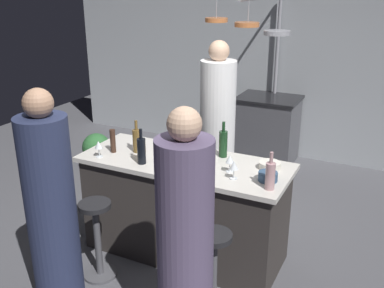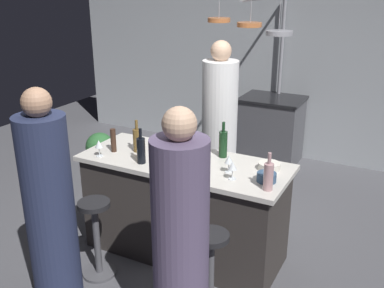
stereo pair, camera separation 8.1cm
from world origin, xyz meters
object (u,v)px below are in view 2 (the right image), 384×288
Objects in this scene: stove_range at (271,130)px; potted_plant at (100,150)px; guest_right at (181,247)px; wine_glass_by_chef at (229,160)px; wine_bottle_rose at (268,176)px; chef at (219,131)px; bar_stool_left at (96,235)px; mixing_bowl_steel at (176,165)px; wine_bottle_dark at (141,150)px; cutting_board at (183,151)px; wine_glass_near_right_guest at (233,167)px; mixing_bowl_ceramic at (269,166)px; wine_bottle_red at (223,144)px; wine_bottle_amber at (137,140)px; guest_left at (50,210)px; wine_glass_near_left_guest at (99,145)px; bar_stool_right at (210,271)px; pepper_mill at (113,140)px; mixing_bowl_blue at (267,177)px.

stove_range is 2.27m from potted_plant.
wine_glass_by_chef is (-0.08, 0.93, 0.23)m from guest_right.
guest_right is at bearing -110.91° from wine_bottle_rose.
guest_right is (0.66, -2.06, -0.04)m from chef.
mixing_bowl_steel is at bearing 38.90° from bar_stool_left.
cutting_board is at bearing 63.87° from wine_bottle_dark.
wine_glass_near_right_guest is at bearing 170.69° from wine_bottle_rose.
mixing_bowl_ceramic reaches higher than potted_plant.
chef is at bearing 115.81° from wine_bottle_red.
wine_bottle_rose is at bearing -9.31° from wine_glass_near_right_guest.
wine_bottle_amber is at bearing -172.89° from mixing_bowl_ceramic.
chef is 1.05× the size of guest_left.
guest_right is 1.06m from guest_left.
wine_glass_near_left_guest is 1.45m from mixing_bowl_ceramic.
wine_bottle_dark is 0.74m from wine_glass_by_chef.
bar_stool_right is 0.40× the size of guest_left.
wine_bottle_red is at bearing 121.51° from wine_glass_by_chef.
guest_left is 1.38m from wine_glass_near_right_guest.
guest_left reaches higher than cutting_board.
stove_range is 2.83× the size of wine_bottle_red.
wine_bottle_rose reaches higher than wine_glass_near_right_guest.
mixing_bowl_steel is at bearing 179.46° from wine_bottle_rose.
mixing_bowl_steel is at bearing -117.08° from wine_bottle_red.
stove_range is 5.63× the size of mixing_bowl_steel.
wine_glass_near_left_guest is at bearing -178.46° from wine_bottle_rose.
stove_range is at bearing 81.07° from bar_stool_left.
chef is at bearing 79.19° from guest_left.
mixing_bowl_steel reaches higher than mixing_bowl_ceramic.
potted_plant is at bearing 178.84° from chef.
bar_stool_left is 0.83m from pepper_mill.
pepper_mill reaches higher than stove_range.
potted_plant is 3.50× the size of mixing_bowl_blue.
stove_range reaches higher than potted_plant.
stove_range is at bearing 96.63° from wine_bottle_red.
wine_glass_near_left_guest is 0.74m from mixing_bowl_steel.
wine_glass_by_chef is at bearing 44.46° from guest_left.
wine_bottle_red is (-0.29, 0.85, 0.65)m from bar_stool_right.
wine_bottle_amber is at bearing -155.33° from cutting_board.
guest_left is (-0.55, -3.46, 0.33)m from stove_range.
mixing_bowl_ceramic is (-0.11, 0.36, -0.08)m from wine_bottle_rose.
wine_glass_by_chef is (0.72, 0.15, -0.01)m from wine_bottle_dark.
wine_bottle_amber is 1.99× the size of wine_glass_near_left_guest.
bar_stool_right is 1.31× the size of potted_plant.
wine_bottle_red is 0.49m from mixing_bowl_steel.
wine_glass_by_chef is (-0.08, 0.11, 0.00)m from wine_glass_near_right_guest.
wine_bottle_dark is at bearing -40.68° from potted_plant.
stove_range reaches higher than bar_stool_right.
cutting_board is (1.71, -0.94, 0.61)m from potted_plant.
bar_stool_right is 1.45m from pepper_mill.
bar_stool_right is 0.87m from mixing_bowl_steel.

